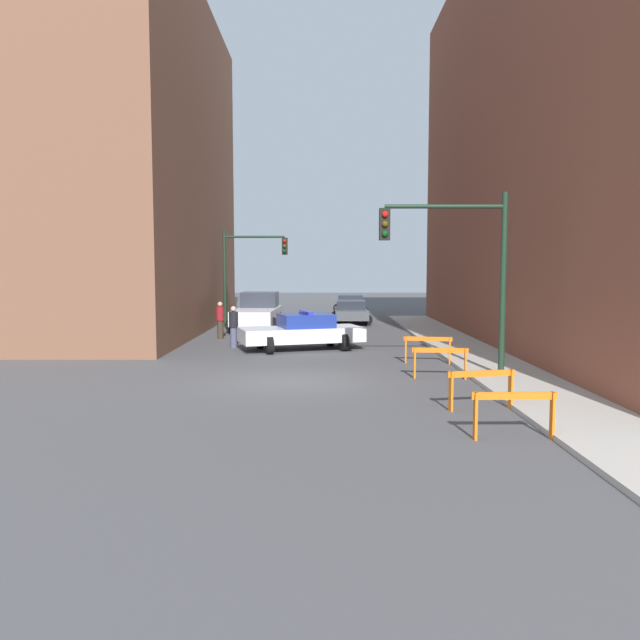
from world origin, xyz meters
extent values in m
plane|color=#4C4C4F|center=(0.00, 0.00, 0.00)|extent=(120.00, 120.00, 0.00)
cube|color=#B2ADA3|center=(6.20, 0.00, 0.06)|extent=(2.40, 44.00, 0.12)
cube|color=brown|center=(-12.00, 14.00, 8.26)|extent=(14.00, 20.00, 16.52)
cylinder|color=black|center=(5.90, 0.39, 2.72)|extent=(0.18, 0.18, 5.20)
cylinder|color=black|center=(4.20, 0.39, 4.92)|extent=(3.40, 0.12, 0.12)
cube|color=black|center=(2.50, 0.39, 4.42)|extent=(0.30, 0.22, 0.90)
sphere|color=red|center=(2.50, 0.24, 4.69)|extent=(0.18, 0.18, 0.18)
sphere|color=#4C3D0C|center=(2.50, 0.24, 4.42)|extent=(0.18, 0.18, 0.18)
sphere|color=#0C4219|center=(2.50, 0.24, 4.15)|extent=(0.18, 0.18, 0.18)
cylinder|color=black|center=(-4.40, 15.80, 2.60)|extent=(0.18, 0.18, 5.20)
cylinder|color=black|center=(-2.80, 15.80, 4.80)|extent=(3.20, 0.12, 0.12)
cube|color=black|center=(-1.20, 15.80, 4.30)|extent=(0.30, 0.22, 0.90)
sphere|color=red|center=(-1.20, 15.66, 4.57)|extent=(0.18, 0.18, 0.18)
sphere|color=#4C3D0C|center=(-1.20, 15.66, 4.30)|extent=(0.18, 0.18, 0.18)
sphere|color=#0C4219|center=(-1.20, 15.66, 4.03)|extent=(0.18, 0.18, 0.18)
cube|color=white|center=(-0.06, 6.64, 0.60)|extent=(5.04, 3.16, 0.55)
cube|color=navy|center=(0.12, 6.69, 1.14)|extent=(2.37, 2.14, 0.52)
cylinder|color=black|center=(-1.19, 5.39, 0.33)|extent=(0.41, 0.70, 0.66)
cylinder|color=black|center=(-1.70, 7.01, 0.33)|extent=(0.41, 0.70, 0.66)
cylinder|color=black|center=(1.59, 6.26, 0.33)|extent=(0.41, 0.70, 0.66)
cylinder|color=black|center=(1.08, 7.88, 0.33)|extent=(0.41, 0.70, 0.66)
cube|color=#2633BF|center=(0.12, 6.69, 1.46)|extent=(0.60, 1.38, 0.12)
cube|color=silver|center=(-2.54, 14.30, 0.75)|extent=(2.20, 5.47, 0.70)
cube|color=#2D333D|center=(-2.50, 15.38, 1.50)|extent=(1.90, 1.79, 0.80)
cylinder|color=black|center=(-3.40, 16.01, 0.40)|extent=(0.81, 0.29, 0.80)
cylinder|color=black|center=(-1.56, 15.94, 0.40)|extent=(0.81, 0.29, 0.80)
cylinder|color=black|center=(-3.52, 12.66, 0.40)|extent=(0.81, 0.29, 0.80)
cylinder|color=black|center=(-1.69, 12.59, 0.40)|extent=(0.81, 0.29, 0.80)
cube|color=#474C51|center=(2.43, 18.00, 0.57)|extent=(1.85, 4.32, 0.52)
cube|color=#232833|center=(2.43, 17.83, 1.07)|extent=(1.60, 1.82, 0.48)
cylinder|color=black|center=(1.62, 19.34, 0.31)|extent=(0.62, 0.23, 0.62)
cylinder|color=black|center=(3.28, 19.32, 0.31)|extent=(0.62, 0.23, 0.62)
cylinder|color=black|center=(1.59, 16.68, 0.31)|extent=(0.62, 0.23, 0.62)
cylinder|color=black|center=(3.25, 16.66, 0.31)|extent=(0.62, 0.23, 0.62)
cube|color=silver|center=(2.73, 25.03, 0.57)|extent=(1.80, 4.30, 0.52)
cube|color=#232833|center=(2.73, 24.86, 1.07)|extent=(1.58, 1.81, 0.48)
cylinder|color=black|center=(1.90, 26.36, 0.31)|extent=(0.62, 0.22, 0.62)
cylinder|color=black|center=(3.56, 26.36, 0.31)|extent=(0.62, 0.22, 0.62)
cylinder|color=black|center=(1.90, 23.70, 0.31)|extent=(0.62, 0.22, 0.62)
cylinder|color=black|center=(3.56, 23.70, 0.31)|extent=(0.62, 0.22, 0.62)
cylinder|color=#474C66|center=(-2.77, 7.27, 0.41)|extent=(0.29, 0.29, 0.82)
cylinder|color=black|center=(-2.77, 7.27, 1.13)|extent=(0.37, 0.37, 0.62)
sphere|color=tan|center=(-2.77, 7.27, 1.55)|extent=(0.23, 0.23, 0.22)
cylinder|color=#382D23|center=(-3.80, 10.39, 0.41)|extent=(0.36, 0.36, 0.82)
cylinder|color=maroon|center=(-3.80, 10.39, 1.13)|extent=(0.46, 0.46, 0.62)
sphere|color=tan|center=(-3.80, 10.39, 1.55)|extent=(0.28, 0.28, 0.22)
cube|color=orange|center=(4.29, -5.99, 0.83)|extent=(1.60, 0.06, 0.14)
cube|color=orange|center=(3.57, -6.00, 0.45)|extent=(0.05, 0.16, 0.90)
cube|color=orange|center=(5.01, -5.99, 0.45)|extent=(0.05, 0.16, 0.90)
cube|color=orange|center=(4.30, -3.57, 0.83)|extent=(1.58, 0.35, 0.14)
cube|color=orange|center=(3.59, -3.70, 0.45)|extent=(0.08, 0.17, 0.90)
cube|color=orange|center=(5.01, -3.43, 0.45)|extent=(0.08, 0.17, 0.90)
cube|color=orange|center=(4.13, 0.34, 0.83)|extent=(1.60, 0.20, 0.14)
cube|color=orange|center=(3.41, 0.41, 0.45)|extent=(0.07, 0.16, 0.90)
cube|color=orange|center=(4.84, 0.27, 0.45)|extent=(0.07, 0.16, 0.90)
cube|color=orange|center=(4.26, 3.18, 0.83)|extent=(1.58, 0.32, 0.14)
cube|color=orange|center=(3.55, 3.30, 0.45)|extent=(0.08, 0.17, 0.90)
cube|color=orange|center=(4.97, 3.06, 0.45)|extent=(0.08, 0.17, 0.90)
camera|label=1|loc=(0.67, -17.40, 3.22)|focal=35.00mm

